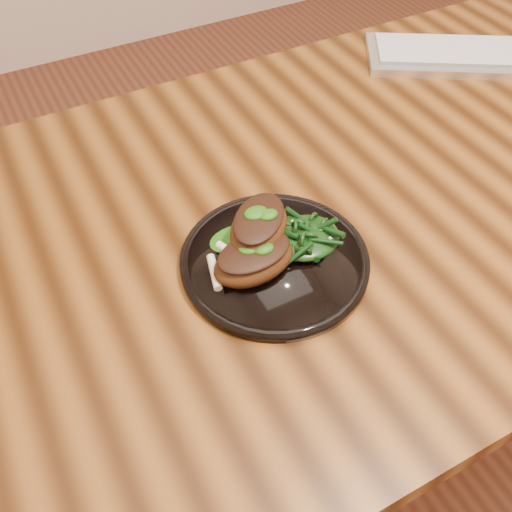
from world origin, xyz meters
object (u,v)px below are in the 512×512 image
Objects in this scene: plate at (275,261)px; greens_heap at (306,234)px; lamb_chop_front at (253,259)px; keyboard at (493,56)px; desk at (403,203)px.

greens_heap is (0.05, 0.00, 0.02)m from plate.
keyboard is (0.66, 0.27, -0.03)m from lamb_chop_front.
lamb_chop_front is at bearing -171.22° from greens_heap.
desk is at bearing 15.32° from lamb_chop_front.
desk is 13.55× the size of lamb_chop_front.
greens_heap is (0.08, 0.01, -0.01)m from lamb_chop_front.
plate is (-0.29, -0.08, 0.09)m from desk.
plate reaches higher than desk.
lamb_chop_front is (-0.04, -0.01, 0.03)m from plate.
keyboard reaches higher than plate.
lamb_chop_front is at bearing -157.93° from keyboard.
plate is 0.68m from keyboard.
keyboard is at bearing 22.07° from lamb_chop_front.
plate is 2.09× the size of lamb_chop_front.
greens_heap is at bearing 8.78° from lamb_chop_front.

